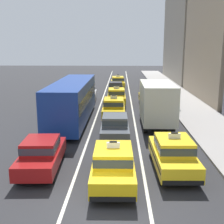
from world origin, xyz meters
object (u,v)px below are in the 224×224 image
taxi_center_sixth (118,82)px  pedestrian_near_crosswalk (175,94)px  taxi_center_fourth (117,96)px  sedan_center_fifth (116,88)px  taxi_right_nearest (173,153)px  box_truck_right_second (156,102)px  sedan_left_nearest (41,153)px  sedan_left_third (88,93)px  taxi_center_third (114,108)px  sedan_center_second (115,126)px  taxi_center_nearest (113,164)px  bus_left_second (73,99)px  pedestrian_by_storefront (178,100)px  taxi_right_third (150,97)px

taxi_center_sixth → pedestrian_near_crosswalk: (6.23, -10.51, 0.08)m
taxi_center_fourth → sedan_center_fifth: size_ratio=1.06×
taxi_right_nearest → box_truck_right_second: (0.15, 8.59, 0.90)m
sedan_left_nearest → pedestrian_near_crosswalk: (9.57, 17.74, 0.11)m
box_truck_right_second → sedan_left_third: bearing=123.6°
sedan_left_nearest → sedan_center_fifth: same height
taxi_center_third → taxi_center_fourth: 5.69m
sedan_left_third → sedan_center_fifth: 5.24m
sedan_center_second → pedestrian_near_crosswalk: size_ratio=2.69×
sedan_left_third → box_truck_right_second: bearing=-56.4°
sedan_left_third → pedestrian_near_crosswalk: 9.40m
taxi_center_third → taxi_center_sixth: size_ratio=0.98×
sedan_left_third → taxi_center_nearest: taxi_center_nearest is taller
taxi_center_fourth → taxi_center_sixth: same height
bus_left_second → taxi_right_nearest: (6.32, -9.22, -0.94)m
pedestrian_by_storefront → taxi_center_nearest: bearing=-110.5°
sedan_center_second → sedan_left_third: bearing=103.8°
sedan_left_third → taxi_right_third: 6.93m
taxi_center_third → box_truck_right_second: size_ratio=0.66×
sedan_center_fifth → taxi_center_sixth: taxi_center_sixth is taller
taxi_right_nearest → taxi_center_nearest: bearing=-153.9°
taxi_center_sixth → taxi_right_nearest: 28.27m
bus_left_second → pedestrian_near_crosswalk: bus_left_second is taller
taxi_center_third → taxi_right_third: bearing=56.0°
sedan_left_third → taxi_center_third: bearing=-68.1°
sedan_left_nearest → taxi_center_third: size_ratio=0.96×
taxi_center_third → taxi_center_fourth: (0.14, 5.69, 0.00)m
taxi_center_fourth → pedestrian_near_crosswalk: bearing=12.6°
taxi_center_fourth → taxi_center_sixth: (-0.01, 11.90, 0.00)m
taxi_center_third → pedestrian_by_storefront: size_ratio=2.76×
taxi_right_nearest → pedestrian_near_crosswalk: 17.89m
taxi_center_third → box_truck_right_second: 3.90m
bus_left_second → sedan_left_nearest: bearing=-90.1°
taxi_center_nearest → pedestrian_by_storefront: size_ratio=2.77×
sedan_center_fifth → box_truck_right_second: size_ratio=0.62×
taxi_center_fourth → sedan_center_fifth: taxi_center_fourth is taller
pedestrian_near_crosswalk → sedan_center_second: bearing=-115.7°
taxi_center_nearest → taxi_right_nearest: size_ratio=1.00×
sedan_center_fifth → pedestrian_near_crosswalk: size_ratio=2.69×
taxi_center_fourth → taxi_center_sixth: size_ratio=0.99×
taxi_right_nearest → pedestrian_near_crosswalk: bearing=79.6°
sedan_center_second → pedestrian_by_storefront: size_ratio=2.61×
taxi_center_sixth → pedestrian_by_storefront: size_ratio=2.80×
sedan_center_fifth → taxi_center_third: bearing=-89.6°
sedan_center_second → pedestrian_by_storefront: bearing=57.1°
sedan_left_third → taxi_center_sixth: taxi_center_sixth is taller
taxi_center_fourth → sedan_center_fifth: bearing=92.0°
taxi_center_sixth → sedan_center_fifth: bearing=-92.1°
sedan_center_fifth → box_truck_right_second: 14.23m
box_truck_right_second → sedan_left_nearest: bearing=-126.6°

